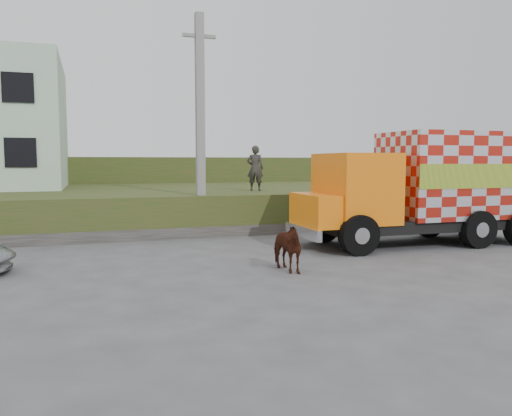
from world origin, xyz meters
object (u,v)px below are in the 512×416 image
object	(u,v)px
cargo_truck	(430,187)
cow	(284,247)
pedestrian	(255,168)
utility_pole	(200,124)

from	to	relation	value
cargo_truck	cow	bearing A→B (deg)	-157.44
cow	cargo_truck	bearing A→B (deg)	13.81
cargo_truck	cow	distance (m)	6.81
cow	pedestrian	bearing A→B (deg)	68.41
utility_pole	cargo_truck	xyz separation A→B (m)	(6.89, -4.09, -2.17)
utility_pole	pedestrian	distance (m)	3.85
cargo_truck	cow	world-z (taller)	cargo_truck
cargo_truck	cow	size ratio (longest dim) A/B	5.78
cargo_truck	pedestrian	distance (m)	7.44
utility_pole	pedestrian	world-z (taller)	utility_pole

